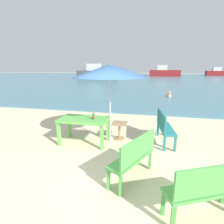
% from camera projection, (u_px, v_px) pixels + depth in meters
% --- Properties ---
extents(ground_plane, '(120.00, 120.00, 0.00)m').
position_uv_depth(ground_plane, '(106.00, 176.00, 3.69)').
color(ground_plane, beige).
extents(sea_water, '(120.00, 50.00, 0.08)m').
position_uv_depth(sea_water, '(146.00, 79.00, 32.03)').
color(sea_water, teal).
rests_on(sea_water, ground_plane).
extents(picnic_table_green, '(1.40, 0.80, 0.76)m').
position_uv_depth(picnic_table_green, '(84.00, 122.00, 5.14)').
color(picnic_table_green, '#60B24C').
rests_on(picnic_table_green, ground_plane).
extents(beer_bottle_amber, '(0.07, 0.07, 0.26)m').
position_uv_depth(beer_bottle_amber, '(93.00, 116.00, 5.01)').
color(beer_bottle_amber, '#2D662D').
rests_on(beer_bottle_amber, picnic_table_green).
extents(patio_umbrella, '(2.10, 2.10, 2.30)m').
position_uv_depth(patio_umbrella, '(110.00, 71.00, 4.90)').
color(patio_umbrella, silver).
rests_on(patio_umbrella, ground_plane).
extents(side_table_wood, '(0.44, 0.44, 0.54)m').
position_uv_depth(side_table_wood, '(120.00, 128.00, 5.48)').
color(side_table_wood, '#9E7A51').
rests_on(side_table_wood, ground_plane).
extents(bench_teal_center, '(0.51, 1.24, 0.95)m').
position_uv_depth(bench_teal_center, '(164.00, 126.00, 5.17)').
color(bench_teal_center, '#237275').
rests_on(bench_teal_center, ground_plane).
extents(bench_green_left, '(0.86, 1.23, 0.95)m').
position_uv_depth(bench_green_left, '(134.00, 155.00, 3.44)').
color(bench_green_left, '#4C9E47').
rests_on(bench_green_left, ground_plane).
extents(bench_green_right, '(1.24, 0.83, 0.95)m').
position_uv_depth(bench_green_right, '(207.00, 188.00, 2.51)').
color(bench_green_right, '#4C9E47').
rests_on(bench_green_right, ground_plane).
extents(swimmer_person, '(0.34, 0.34, 0.41)m').
position_uv_depth(swimmer_person, '(169.00, 94.00, 12.92)').
color(swimmer_person, tan).
rests_on(swimmer_person, sea_water).
extents(boat_cargo_ship, '(6.73, 1.84, 2.45)m').
position_uv_depth(boat_cargo_ship, '(164.00, 72.00, 39.60)').
color(boat_cargo_ship, maroon).
rests_on(boat_cargo_ship, sea_water).
extents(boat_ferry, '(5.62, 1.53, 2.04)m').
position_uv_depth(boat_ferry, '(218.00, 73.00, 41.83)').
color(boat_ferry, maroon).
rests_on(boat_ferry, sea_water).
extents(boat_fishing_trawler, '(7.21, 1.97, 2.62)m').
position_uv_depth(boat_fishing_trawler, '(97.00, 74.00, 30.77)').
color(boat_fishing_trawler, '#4C4C4C').
rests_on(boat_fishing_trawler, sea_water).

